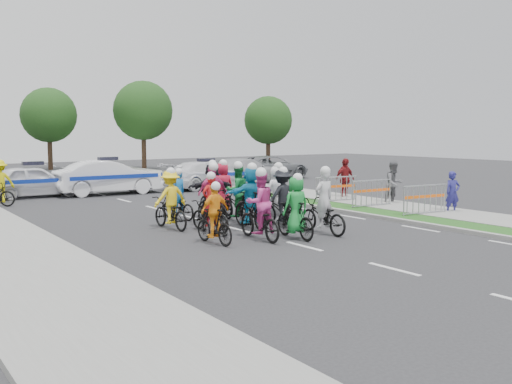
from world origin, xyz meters
TOP-DOWN VIEW (x-y plane):
  - ground at (0.00, 0.00)m, footprint 90.00×90.00m
  - curb_right at (5.10, 5.00)m, footprint 0.20×60.00m
  - grass_strip at (5.80, 5.00)m, footprint 1.20×60.00m
  - sidewalk_right at (7.60, 5.00)m, footprint 2.40×60.00m
  - rider_0 at (1.63, 1.11)m, footprint 0.72×1.95m
  - rider_1 at (0.49, 0.95)m, footprint 0.80×1.77m
  - rider_2 at (-0.41, 1.41)m, footprint 0.87×1.99m
  - rider_3 at (-1.72, 1.60)m, footprint 0.86×1.61m
  - rider_4 at (1.42, 2.79)m, footprint 1.04×1.84m
  - rider_5 at (0.42, 3.03)m, footprint 1.64×1.96m
  - rider_6 at (-0.89, 3.25)m, footprint 0.79×1.81m
  - rider_7 at (1.78, 3.50)m, footprint 0.84×1.89m
  - rider_8 at (0.78, 4.34)m, footprint 0.88×2.01m
  - rider_9 at (-0.27, 4.13)m, footprint 1.03×1.93m
  - rider_10 at (-1.62, 4.36)m, footprint 1.08×1.88m
  - rider_11 at (0.45, 5.39)m, footprint 1.64×1.95m
  - rider_12 at (-0.54, 5.96)m, footprint 0.84×1.77m
  - rider_13 at (1.32, 6.12)m, footprint 0.90×1.93m
  - police_car_0 at (-2.82, 15.56)m, footprint 4.31×1.84m
  - police_car_1 at (0.37, 14.75)m, footprint 4.95×1.95m
  - police_car_2 at (5.50, 14.46)m, footprint 5.09×2.64m
  - civilian_sedan at (8.83, 15.75)m, footprint 5.15×2.62m
  - civilian_suv at (11.81, 17.37)m, footprint 5.40×2.80m
  - spectator_0 at (8.05, 1.38)m, footprint 0.65×0.54m
  - spectator_1 at (8.27, 4.28)m, footprint 0.93×0.77m
  - spectator_2 at (8.03, 6.84)m, footprint 1.06×0.45m
  - marshal_hiviz at (-4.47, 14.29)m, footprint 1.20×0.74m
  - barrier_0 at (6.70, 1.52)m, footprint 2.04×0.73m
  - barrier_1 at (6.70, 3.99)m, footprint 2.02×0.60m
  - barrier_2 at (6.70, 5.97)m, footprint 2.05×0.77m
  - cone_0 at (5.17, 9.12)m, footprint 0.40×0.40m
  - cone_1 at (7.29, 12.68)m, footprint 0.40×0.40m
  - tree_1 at (9.00, 30.00)m, footprint 4.55×4.55m
  - tree_2 at (18.00, 26.00)m, footprint 3.85×3.85m
  - tree_4 at (3.00, 34.00)m, footprint 4.20×4.20m

SIDE VIEW (x-z plane):
  - ground at x=0.00m, z-range 0.00..0.00m
  - grass_strip at x=5.80m, z-range 0.00..0.11m
  - curb_right at x=5.10m, z-range 0.00..0.12m
  - sidewalk_right at x=7.60m, z-range 0.00..0.13m
  - cone_0 at x=5.17m, z-range -0.01..0.69m
  - cone_1 at x=7.29m, z-range -0.01..0.69m
  - barrier_0 at x=6.70m, z-range 0.00..1.12m
  - barrier_1 at x=6.70m, z-range 0.00..1.12m
  - barrier_2 at x=6.70m, z-range 0.00..1.12m
  - rider_12 at x=-0.54m, z-range -0.29..1.45m
  - rider_6 at x=-0.89m, z-range -0.30..1.49m
  - rider_3 at x=-1.72m, z-range -0.18..1.48m
  - rider_0 at x=1.63m, z-range -0.34..1.64m
  - police_car_2 at x=5.50m, z-range 0.00..1.41m
  - rider_1 at x=0.49m, z-range -0.20..1.63m
  - civilian_sedan at x=8.83m, z-range 0.00..1.43m
  - police_car_0 at x=-2.82m, z-range 0.00..1.45m
  - civilian_suv at x=11.81m, z-range 0.00..1.45m
  - rider_4 at x=1.42m, z-range -0.21..1.67m
  - rider_10 at x=-1.62m, z-range -0.21..1.67m
  - rider_2 at x=-0.41m, z-range -0.26..1.73m
  - rider_8 at x=0.78m, z-range -0.26..1.74m
  - rider_13 at x=1.32m, z-range -0.22..1.75m
  - rider_7 at x=1.78m, z-range -0.22..1.75m
  - spectator_0 at x=8.05m, z-range 0.00..1.54m
  - rider_9 at x=-0.27m, z-range -0.24..1.78m
  - police_car_1 at x=0.37m, z-range 0.00..1.61m
  - rider_11 at x=0.45m, z-range -0.17..1.84m
  - rider_5 at x=0.42m, z-range -0.17..1.85m
  - spectator_1 at x=8.27m, z-range 0.00..1.76m
  - marshal_hiviz at x=-4.47m, z-range 0.00..1.79m
  - spectator_2 at x=8.03m, z-range 0.00..1.79m
  - tree_2 at x=18.00m, z-range 0.95..6.72m
  - tree_4 at x=3.00m, z-range 1.04..7.34m
  - tree_1 at x=9.00m, z-range 1.12..7.95m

